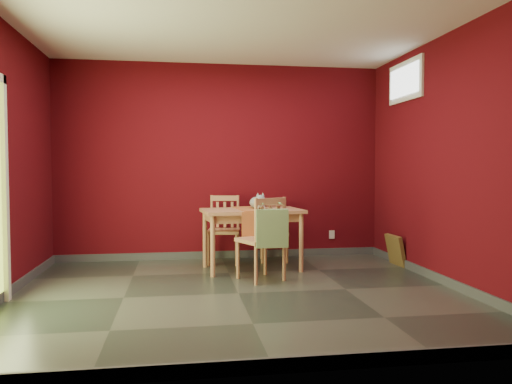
{
  "coord_description": "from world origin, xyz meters",
  "views": [
    {
      "loc": [
        -0.58,
        -4.94,
        1.26
      ],
      "look_at": [
        0.25,
        0.45,
        1.0
      ],
      "focal_mm": 35.0,
      "sensor_mm": 36.0,
      "label": 1
    }
  ],
  "objects": [
    {
      "name": "ground",
      "position": [
        0.0,
        0.0,
        0.0
      ],
      "size": [
        4.5,
        4.5,
        0.0
      ],
      "primitive_type": "plane",
      "color": "#2D342D",
      "rests_on": "ground"
    },
    {
      "name": "room_shell",
      "position": [
        0.0,
        0.0,
        0.05
      ],
      "size": [
        4.5,
        4.5,
        4.5
      ],
      "color": "#4C070E",
      "rests_on": "ground"
    },
    {
      "name": "window",
      "position": [
        2.23,
        1.0,
        2.35
      ],
      "size": [
        0.05,
        0.9,
        0.5
      ],
      "color": "white",
      "rests_on": "room_shell"
    },
    {
      "name": "outlet_plate",
      "position": [
        1.6,
        1.99,
        0.3
      ],
      "size": [
        0.08,
        0.02,
        0.12
      ],
      "primitive_type": "cube",
      "color": "silver",
      "rests_on": "room_shell"
    },
    {
      "name": "dining_table",
      "position": [
        0.31,
        1.14,
        0.66
      ],
      "size": [
        1.27,
        0.82,
        0.75
      ],
      "color": "#B57A54",
      "rests_on": "ground"
    },
    {
      "name": "table_runner",
      "position": [
        0.31,
        1.02,
        0.7
      ],
      "size": [
        0.43,
        0.77,
        0.37
      ],
      "color": "#AD582C",
      "rests_on": "dining_table"
    },
    {
      "name": "chair_far_left",
      "position": [
        0.01,
        1.66,
        0.46
      ],
      "size": [
        0.48,
        0.48,
        0.89
      ],
      "color": "#B57A54",
      "rests_on": "ground"
    },
    {
      "name": "chair_far_right",
      "position": [
        0.69,
        1.7,
        0.42
      ],
      "size": [
        0.43,
        0.43,
        0.81
      ],
      "color": "#B57A54",
      "rests_on": "ground"
    },
    {
      "name": "chair_near",
      "position": [
        0.34,
        0.53,
        0.48
      ],
      "size": [
        0.58,
        0.58,
        0.94
      ],
      "color": "#B57A54",
      "rests_on": "ground"
    },
    {
      "name": "tote_bag",
      "position": [
        0.4,
        0.32,
        0.61
      ],
      "size": [
        0.35,
        0.2,
        0.48
      ],
      "color": "#759760",
      "rests_on": "chair_near"
    },
    {
      "name": "cat",
      "position": [
        0.39,
        1.17,
        0.86
      ],
      "size": [
        0.36,
        0.48,
        0.22
      ],
      "primitive_type": null,
      "rotation": [
        0.0,
        0.0,
        0.36
      ],
      "color": "slate",
      "rests_on": "table_runner"
    },
    {
      "name": "picture_frame",
      "position": [
        2.19,
        1.13,
        0.2
      ],
      "size": [
        0.15,
        0.4,
        0.4
      ],
      "color": "brown",
      "rests_on": "ground"
    }
  ]
}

